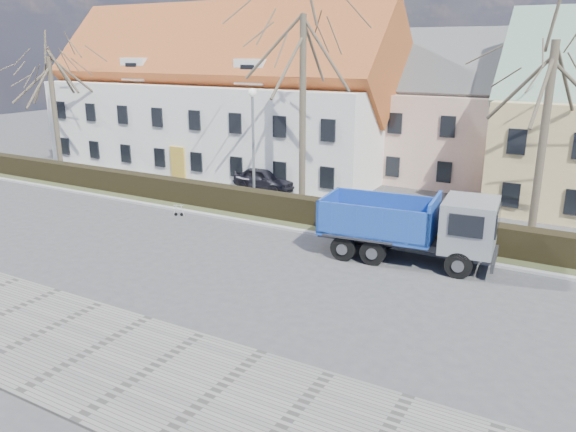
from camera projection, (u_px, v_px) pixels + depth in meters
The scene contains 14 objects.
ground at pixel (249, 262), 23.65m from camera, with size 120.00×120.00×0.00m, color #3E3E40.
sidewalk_near at pixel (90, 352), 16.55m from camera, with size 80.00×5.00×0.08m, color gray.
curb_far at pixel (300, 231), 27.47m from camera, with size 80.00×0.30×0.12m, color #9F9E9E.
grass_strip at pixel (315, 223), 28.81m from camera, with size 80.00×3.00×0.10m, color #3A4225.
hedge at pixel (313, 212), 28.47m from camera, with size 60.00×0.90×1.30m, color black.
building_white at pixel (220, 103), 41.77m from camera, with size 26.80×10.80×9.50m, color white, non-canonical shape.
building_pink at pixel (463, 121), 37.30m from camera, with size 10.80×8.80×8.00m, color #D7AA98, non-canonical shape.
tree_0 at pixel (54, 103), 39.71m from camera, with size 7.20×7.20×9.90m, color #4A4133, non-canonical shape.
tree_1 at pixel (303, 94), 29.88m from camera, with size 9.20×9.20×12.65m, color #4A4133, non-canonical shape.
tree_2 at pixel (545, 123), 24.45m from camera, with size 8.00×8.00×11.00m, color #4A4133, non-canonical shape.
dump_truck at pixel (401, 225), 23.57m from camera, with size 7.51×2.79×3.00m, color navy, non-canonical shape.
streetlight at pixel (253, 149), 30.52m from camera, with size 0.52×0.52×6.72m, color gray, non-canonical shape.
cart_frame at pixel (175, 210), 30.08m from camera, with size 0.75×0.43×0.68m, color silver, non-canonical shape.
parked_car_a at pixel (265, 179), 35.44m from camera, with size 1.73×4.30×1.46m, color black.
Camera 1 is at (12.33, -18.43, 8.62)m, focal length 35.00 mm.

